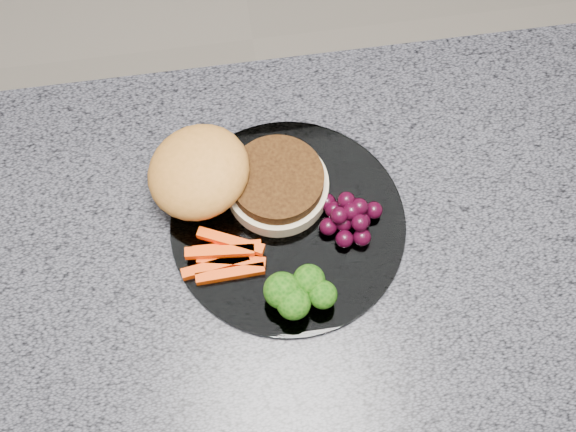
# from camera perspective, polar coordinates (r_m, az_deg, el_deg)

# --- Properties ---
(room) EXTENTS (4.02, 4.02, 2.70)m
(room) POSITION_cam_1_polar(r_m,az_deg,el_deg) (0.46, 6.17, 13.50)
(room) COLOR #9F9585
(room) RESTS_ON ground
(island_cabinet) EXTENTS (1.20, 0.60, 0.86)m
(island_cabinet) POSITION_cam_1_polar(r_m,az_deg,el_deg) (1.32, 2.15, -11.73)
(island_cabinet) COLOR brown
(island_cabinet) RESTS_ON ground
(countertop) EXTENTS (1.20, 0.60, 0.04)m
(countertop) POSITION_cam_1_polar(r_m,az_deg,el_deg) (0.88, 3.16, -5.46)
(countertop) COLOR #4D4D57
(countertop) RESTS_ON island_cabinet
(plate) EXTENTS (0.26, 0.26, 0.01)m
(plate) POSITION_cam_1_polar(r_m,az_deg,el_deg) (0.88, -0.00, -0.61)
(plate) COLOR white
(plate) RESTS_ON countertop
(burger) EXTENTS (0.21, 0.15, 0.06)m
(burger) POSITION_cam_1_polar(r_m,az_deg,el_deg) (0.88, -4.37, 2.70)
(burger) COLOR beige
(burger) RESTS_ON plate
(carrot_sticks) EXTENTS (0.09, 0.06, 0.02)m
(carrot_sticks) POSITION_cam_1_polar(r_m,az_deg,el_deg) (0.86, -4.44, -2.93)
(carrot_sticks) COLOR #FC4304
(carrot_sticks) RESTS_ON plate
(broccoli) EXTENTS (0.08, 0.06, 0.05)m
(broccoli) POSITION_cam_1_polar(r_m,az_deg,el_deg) (0.83, 0.71, -5.45)
(broccoli) COLOR olive
(broccoli) RESTS_ON plate
(grape_bunch) EXTENTS (0.07, 0.07, 0.03)m
(grape_bunch) POSITION_cam_1_polar(r_m,az_deg,el_deg) (0.87, 4.35, -0.04)
(grape_bunch) COLOR black
(grape_bunch) RESTS_ON plate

